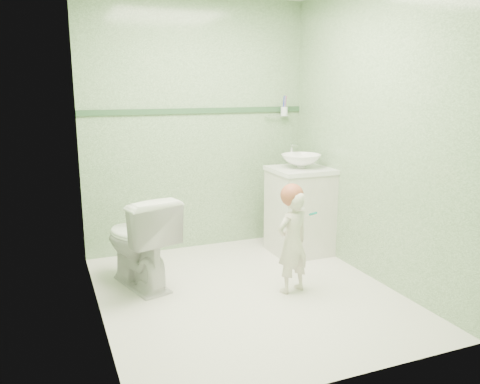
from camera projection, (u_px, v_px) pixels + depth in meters
name	position (u px, v px, depth m)	size (l,w,h in m)	color
ground	(247.00, 293.00, 3.82)	(2.50, 2.50, 0.00)	white
room_shell	(248.00, 140.00, 3.56)	(2.50, 2.54, 2.40)	gray
trim_stripe	(197.00, 111.00, 4.65)	(2.20, 0.02, 0.05)	#305535
vanity	(300.00, 212.00, 4.67)	(0.52, 0.50, 0.80)	beige
counter	(301.00, 170.00, 4.58)	(0.54, 0.52, 0.04)	white
basin	(301.00, 161.00, 4.57)	(0.37, 0.37, 0.13)	white
faucet	(292.00, 150.00, 4.72)	(0.03, 0.13, 0.18)	silver
cup_holder	(283.00, 111.00, 4.93)	(0.26, 0.07, 0.21)	silver
toilet	(139.00, 241.00, 3.89)	(0.42, 0.74, 0.75)	white
toddler	(293.00, 242.00, 3.77)	(0.29, 0.19, 0.81)	beige
hair_cap	(292.00, 195.00, 3.71)	(0.18, 0.18, 0.18)	#A35338
teal_toothbrush	(312.00, 213.00, 3.66)	(0.11, 0.14, 0.08)	#009385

